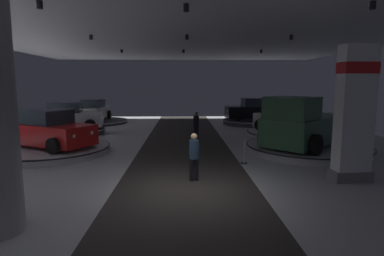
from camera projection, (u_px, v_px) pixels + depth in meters
name	position (u px, v px, depth m)	size (l,w,h in m)	color
ground	(186.00, 191.00, 9.49)	(24.00, 44.00, 0.06)	silver
brand_sign_pylon	(355.00, 112.00, 10.13)	(1.31, 0.73, 4.40)	slate
display_platform_far_left	(69.00, 131.00, 20.19)	(4.51, 4.51, 0.34)	#333338
display_car_far_left	(68.00, 117.00, 20.06)	(4.44, 2.78, 1.71)	silver
display_platform_mid_right	(307.00, 148.00, 14.84)	(5.68, 5.68, 0.34)	#B7B7BC
pickup_truck_mid_right	(305.00, 126.00, 14.46)	(5.29, 5.17, 2.30)	#2D5638
display_platform_deep_right	(252.00, 122.00, 25.19)	(4.76, 4.76, 0.37)	#333338
display_car_deep_right	(253.00, 110.00, 25.07)	(4.32, 2.41, 1.71)	black
display_platform_far_right	(288.00, 133.00, 19.70)	(5.03, 5.03, 0.24)	silver
display_car_far_right	(288.00, 119.00, 19.61)	(3.88, 4.47, 1.71)	silver
display_platform_mid_left	(51.00, 150.00, 14.49)	(5.30, 5.30, 0.32)	#B7B7BC
display_car_mid_left	(49.00, 130.00, 14.37)	(4.55, 3.65, 1.71)	red
display_platform_deep_left	(93.00, 121.00, 25.92)	(5.62, 5.62, 0.23)	#333338
display_car_deep_left	(93.00, 111.00, 25.83)	(2.25, 4.26, 1.71)	silver
visitor_walking_near	(196.00, 124.00, 18.05)	(0.32, 0.32, 1.59)	black
visitor_walking_far	(194.00, 154.00, 10.31)	(0.32, 0.32, 1.59)	black
stanchion_a	(244.00, 155.00, 12.61)	(0.28, 0.28, 1.01)	#333338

